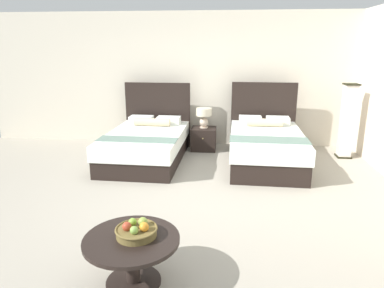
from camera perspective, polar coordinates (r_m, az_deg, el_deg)
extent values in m
cube|color=#A49C8C|center=(5.00, 0.93, -8.70)|extent=(9.64, 9.43, 0.02)
cube|color=beige|center=(7.50, 2.87, 10.40)|extent=(9.64, 0.12, 2.73)
cube|color=black|center=(6.49, -7.49, -1.55)|extent=(1.33, 2.11, 0.29)
cube|color=white|center=(6.42, -7.57, 0.78)|extent=(1.37, 2.15, 0.25)
cube|color=black|center=(7.38, -5.55, 4.74)|extent=(1.35, 0.10, 1.33)
cube|color=white|center=(7.18, -8.23, 3.95)|extent=(0.47, 0.31, 0.14)
cube|color=white|center=(7.05, -3.83, 3.86)|extent=(0.47, 0.31, 0.14)
cylinder|color=beige|center=(6.88, -6.50, 3.54)|extent=(0.70, 0.17, 0.15)
cube|color=slate|center=(5.90, -8.88, 0.74)|extent=(1.34, 0.40, 0.01)
cube|color=black|center=(6.36, 11.82, -1.92)|extent=(1.25, 2.06, 0.33)
cube|color=white|center=(6.28, 11.97, 0.65)|extent=(1.30, 2.10, 0.25)
cube|color=black|center=(7.25, 11.45, 4.43)|extent=(1.28, 0.09, 1.36)
cube|color=white|center=(6.95, 9.42, 3.89)|extent=(0.44, 0.31, 0.14)
cube|color=white|center=(6.99, 13.76, 3.72)|extent=(0.44, 0.31, 0.14)
cylinder|color=beige|center=(6.73, 11.74, 3.43)|extent=(0.66, 0.17, 0.15)
cube|color=slate|center=(5.78, 12.41, 0.68)|extent=(1.27, 0.46, 0.01)
cube|color=black|center=(7.15, 1.90, 0.85)|extent=(0.50, 0.45, 0.45)
sphere|color=tan|center=(6.90, 1.78, 0.90)|extent=(0.02, 0.02, 0.02)
cylinder|color=beige|center=(7.11, 1.93, 2.74)|extent=(0.16, 0.16, 0.02)
ellipsoid|color=beige|center=(7.09, 1.94, 3.57)|extent=(0.17, 0.17, 0.19)
cylinder|color=#99844C|center=(7.06, 1.95, 4.48)|extent=(0.02, 0.02, 0.04)
cylinder|color=beige|center=(7.05, 1.95, 5.24)|extent=(0.31, 0.31, 0.15)
cylinder|color=black|center=(3.42, -9.45, -21.14)|extent=(0.49, 0.49, 0.02)
cylinder|color=black|center=(3.31, -9.61, -18.42)|extent=(0.12, 0.12, 0.42)
cylinder|color=black|center=(3.19, -9.79, -15.06)|extent=(0.84, 0.84, 0.04)
cylinder|color=brown|center=(3.19, -9.01, -13.99)|extent=(0.35, 0.35, 0.07)
torus|color=brown|center=(3.17, -9.04, -13.45)|extent=(0.37, 0.37, 0.02)
sphere|color=#87B04C|center=(3.09, -9.39, -13.65)|extent=(0.07, 0.07, 0.07)
sphere|color=orange|center=(3.12, -7.78, -13.20)|extent=(0.08, 0.08, 0.08)
sphere|color=#8EA944|center=(3.20, -7.98, -12.40)|extent=(0.08, 0.08, 0.08)
sphere|color=#83B039|center=(3.22, -9.63, -12.38)|extent=(0.07, 0.07, 0.07)
sphere|color=#AE3F27|center=(3.15, -10.53, -13.02)|extent=(0.08, 0.08, 0.08)
cube|color=black|center=(7.32, 23.31, -1.81)|extent=(0.26, 0.26, 0.03)
cube|color=silver|center=(7.16, 23.89, 3.42)|extent=(0.22, 0.22, 1.34)
cube|color=black|center=(7.06, 24.50, 8.83)|extent=(0.26, 0.26, 0.02)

